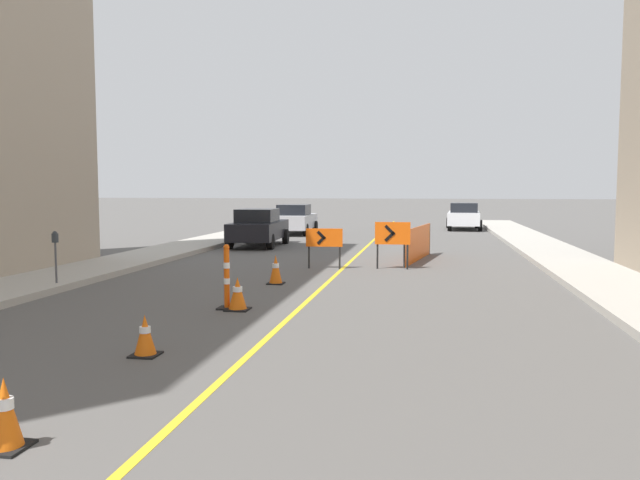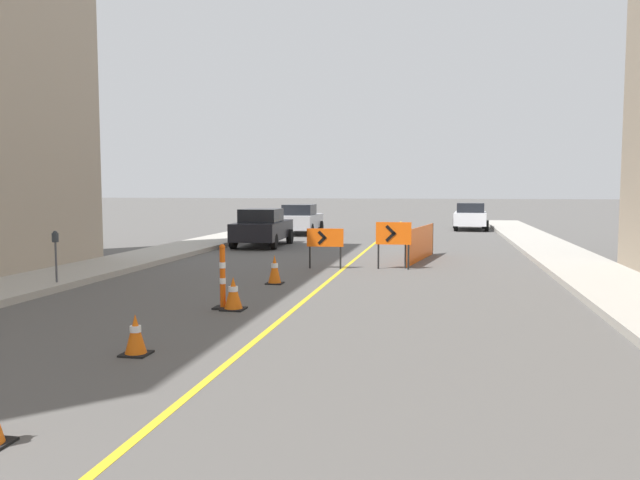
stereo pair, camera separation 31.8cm
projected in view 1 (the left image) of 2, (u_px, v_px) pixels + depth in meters
The scene contains 15 objects.
lane_stripe at pixel (354, 258), 21.76m from camera, with size 0.12×49.16×0.01m.
sidewalk_left at pixel (163, 253), 22.98m from camera, with size 2.32×49.16×0.17m.
sidewalk_right at pixel (567, 260), 20.53m from camera, with size 2.32×49.16×0.17m.
traffic_cone_second at pixel (5, 414), 5.85m from camera, with size 0.40×0.40×0.69m.
traffic_cone_third at pixel (145, 336), 9.12m from camera, with size 0.40×0.40×0.61m.
traffic_cone_fourth at pixel (238, 294), 12.55m from camera, with size 0.46×0.46×0.67m.
traffic_cone_fifth at pixel (276, 270), 15.97m from camera, with size 0.42×0.42×0.75m.
delineator_post_rear at pixel (227, 281), 12.64m from camera, with size 0.36×0.36×1.32m.
arrow_barricade_primary at pixel (324, 240), 18.96m from camera, with size 1.12×0.16×1.23m.
arrow_barricade_secondary at pixel (392, 235), 18.86m from camera, with size 1.07×0.11×1.43m.
safety_mesh_fence at pixel (418, 244), 21.17m from camera, with size 0.80×4.41×1.15m.
parked_car_curb_near at pixel (258, 227), 26.31m from camera, with size 2.00×4.38×1.59m.
parked_car_curb_mid at pixel (295, 219), 33.28m from camera, with size 1.95×4.36×1.59m.
parked_car_curb_far at pixel (464, 216), 36.90m from camera, with size 2.04×4.39×1.59m.
parking_meter_near_curb at pixel (55, 246), 14.98m from camera, with size 0.12×0.11×1.26m.
Camera 1 is at (2.60, 3.07, 2.45)m, focal length 35.00 mm.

